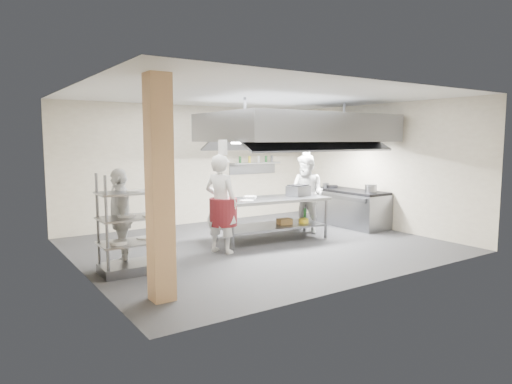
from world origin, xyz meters
TOP-DOWN VIEW (x-y plane):
  - floor at (0.00, 0.00)m, footprint 7.00×7.00m
  - ceiling at (0.00, 0.00)m, footprint 7.00×7.00m
  - wall_back at (0.00, 3.00)m, footprint 7.00×0.00m
  - wall_left at (-3.50, 0.00)m, footprint 0.00×6.00m
  - wall_right at (3.50, 0.00)m, footprint 0.00×6.00m
  - column at (-2.90, -1.90)m, footprint 0.30×0.30m
  - exhaust_hood at (1.30, 0.40)m, footprint 4.00×2.50m
  - hood_strip_a at (0.40, 0.40)m, footprint 1.60×0.12m
  - hood_strip_b at (2.20, 0.40)m, footprint 1.60×0.12m
  - wall_shelf at (1.80, 2.84)m, footprint 1.50×0.28m
  - island at (0.49, 0.26)m, footprint 2.49×1.25m
  - island_worktop at (0.49, 0.26)m, footprint 2.49×1.25m
  - island_undershelf at (0.49, 0.26)m, footprint 2.28×1.13m
  - pass_rack at (-2.77, -0.41)m, footprint 1.09×0.65m
  - cooking_range at (3.08, 0.50)m, footprint 0.80×2.00m
  - range_top at (3.08, 0.50)m, footprint 0.78×1.96m
  - chef_head at (-0.96, -0.09)m, footprint 0.71×0.81m
  - chef_line at (1.60, 0.43)m, footprint 0.89×1.02m
  - chef_plating at (-2.85, -0.02)m, footprint 0.64×1.05m
  - griddle at (1.19, 0.23)m, footprint 0.51×0.43m
  - wicker_basket at (0.76, 0.18)m, footprint 0.32×0.24m
  - stockpot at (3.08, -0.16)m, footprint 0.28×0.28m
  - plate_stack at (-2.77, -0.41)m, footprint 0.28×0.28m

SIDE VIEW (x-z plane):
  - floor at x=0.00m, z-range 0.00..0.00m
  - island_undershelf at x=0.49m, z-range 0.28..0.32m
  - wicker_basket at x=0.76m, z-range 0.32..0.45m
  - cooking_range at x=3.08m, z-range 0.00..0.84m
  - island at x=0.49m, z-range 0.00..0.91m
  - plate_stack at x=-2.77m, z-range 0.50..0.55m
  - pass_rack at x=-2.77m, z-range 0.00..1.62m
  - chef_plating at x=-2.85m, z-range 0.00..1.68m
  - range_top at x=3.08m, z-range 0.84..0.90m
  - island_worktop at x=0.49m, z-range 0.85..0.91m
  - chef_line at x=1.60m, z-range 0.00..1.80m
  - chef_head at x=-0.96m, z-range 0.00..1.88m
  - stockpot at x=3.08m, z-range 0.90..1.09m
  - griddle at x=1.19m, z-range 0.91..1.13m
  - wall_back at x=0.00m, z-range -2.00..5.00m
  - wall_left at x=-3.50m, z-range -1.50..4.50m
  - wall_right at x=3.50m, z-range -1.50..4.50m
  - column at x=-2.90m, z-range 0.00..3.00m
  - wall_shelf at x=1.80m, z-range 1.48..1.52m
  - hood_strip_a at x=0.40m, z-range 2.06..2.10m
  - hood_strip_b at x=2.20m, z-range 2.06..2.10m
  - exhaust_hood at x=1.30m, z-range 2.10..2.70m
  - ceiling at x=0.00m, z-range 3.00..3.00m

